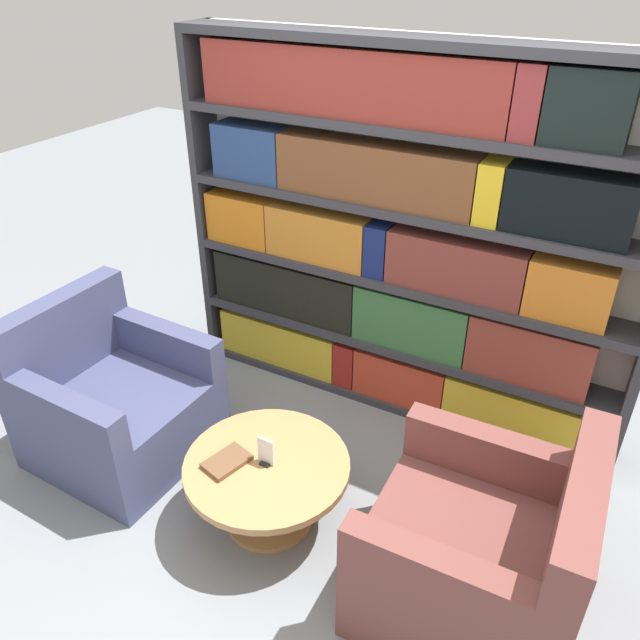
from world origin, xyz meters
TOP-DOWN VIEW (x-y plane):
  - ground_plane at (0.00, 0.00)m, footprint 14.00×14.00m
  - bookshelf at (-0.03, 1.31)m, footprint 2.72×0.30m
  - armchair_left at (-1.20, 0.10)m, footprint 0.89×0.88m
  - armchair_right at (0.91, 0.10)m, footprint 0.89×0.88m
  - coffee_table at (-0.15, 0.06)m, footprint 0.82×0.82m
  - table_sign at (-0.15, 0.06)m, footprint 0.09×0.06m
  - stray_book at (-0.31, -0.03)m, footprint 0.20×0.25m

SIDE VIEW (x-z plane):
  - ground_plane at x=0.00m, z-range 0.00..0.00m
  - coffee_table at x=-0.15m, z-range 0.08..0.47m
  - armchair_left at x=-1.20m, z-range -0.14..0.76m
  - armchair_right at x=0.91m, z-range -0.14..0.76m
  - stray_book at x=-0.31m, z-range 0.39..0.41m
  - table_sign at x=-0.15m, z-range 0.38..0.53m
  - bookshelf at x=-0.03m, z-range -0.02..2.15m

